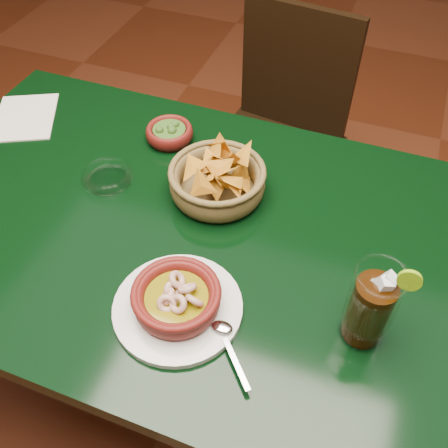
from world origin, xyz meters
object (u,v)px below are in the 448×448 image
(cola_drink, at_px, (370,307))
(dining_table, at_px, (169,249))
(shrimp_plate, at_px, (177,300))
(chip_basket, at_px, (218,180))
(dining_chair, at_px, (278,134))

(cola_drink, bearing_deg, dining_table, 163.96)
(shrimp_plate, distance_m, cola_drink, 0.33)
(chip_basket, bearing_deg, cola_drink, -33.45)
(dining_chair, xyz_separation_m, cola_drink, (0.37, -0.83, 0.36))
(dining_table, relative_size, cola_drink, 6.24)
(dining_chair, xyz_separation_m, chip_basket, (0.02, -0.59, 0.31))
(dining_chair, relative_size, shrimp_plate, 3.01)
(dining_table, height_order, shrimp_plate, shrimp_plate)
(dining_chair, height_order, cola_drink, cola_drink)
(shrimp_plate, relative_size, chip_basket, 1.20)
(shrimp_plate, bearing_deg, cola_drink, 12.22)
(dining_table, distance_m, cola_drink, 0.48)
(shrimp_plate, bearing_deg, chip_basket, 97.83)
(shrimp_plate, xyz_separation_m, cola_drink, (0.31, 0.07, 0.05))
(dining_chair, bearing_deg, shrimp_plate, -86.32)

